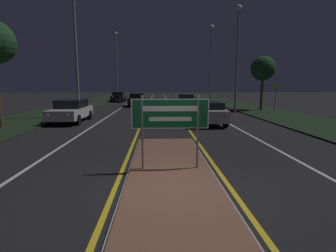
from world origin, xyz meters
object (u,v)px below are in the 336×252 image
streetlight_right_near (237,45)px  car_receding_1 (185,100)px  car_approaching_0 (71,110)px  highway_sign (170,117)px  streetlight_left_near (75,32)px  streetlight_left_far (117,60)px  car_approaching_1 (137,99)px  car_receding_0 (208,112)px  warning_sign (275,95)px  streetlight_right_far (211,52)px  car_approaching_2 (118,96)px

streetlight_right_near → car_receding_1: streetlight_right_near is taller
car_approaching_0 → streetlight_right_near: bearing=23.0°
highway_sign → streetlight_left_near: size_ratio=0.24×
streetlight_left_far → streetlight_left_near: bearing=-89.5°
highway_sign → car_approaching_0: bearing=120.3°
streetlight_left_far → streetlight_right_near: (12.86, -17.24, -0.23)m
car_approaching_0 → car_approaching_1: bearing=75.4°
car_receding_0 → car_receding_1: size_ratio=0.91×
streetlight_left_far → car_receding_0: (9.11, -24.00, -5.31)m
car_approaching_1 → car_receding_1: bearing=-6.2°
car_receding_1 → car_approaching_0: (-8.89, -12.44, 0.03)m
car_receding_0 → warning_sign: warning_sign is taller
highway_sign → car_approaching_0: (-6.06, 10.36, -0.79)m
car_receding_0 → warning_sign: (7.08, 6.23, 0.81)m
streetlight_right_far → car_receding_0: size_ratio=2.41×
streetlight_left_near → streetlight_right_far: (12.76, 14.85, 0.46)m
highway_sign → streetlight_right_far: bearing=76.3°
streetlight_left_near → streetlight_left_far: size_ratio=0.89×
streetlight_right_near → car_receding_0: bearing=-119.0°
streetlight_left_near → car_approaching_0: 5.76m
streetlight_left_near → car_approaching_2: (0.09, 19.39, -5.40)m
car_approaching_0 → streetlight_left_far: bearing=90.7°
streetlight_left_far → streetlight_right_far: size_ratio=1.01×
car_approaching_0 → warning_sign: warning_sign is taller
streetlight_left_near → warning_sign: (16.00, 2.76, -4.60)m
car_receding_0 → car_approaching_2: car_approaching_2 is taller
streetlight_left_far → streetlight_right_near: 21.51m
streetlight_left_near → warning_sign: bearing=9.8°
streetlight_right_far → car_approaching_2: bearing=160.3°
car_receding_0 → streetlight_right_far: bearing=78.1°
streetlight_left_near → streetlight_right_far: streetlight_right_far is taller
streetlight_left_far → warning_sign: size_ratio=4.12×
streetlight_left_far → car_receding_0: bearing=-69.2°
car_receding_0 → car_approaching_1: 15.44m
streetlight_left_far → car_approaching_1: (3.68, -9.55, -5.28)m
streetlight_left_near → car_approaching_0: size_ratio=1.96×
car_receding_0 → car_approaching_1: car_approaching_1 is taller
highway_sign → car_receding_1: size_ratio=0.47×
car_approaching_0 → car_approaching_1: car_approaching_0 is taller
highway_sign → car_receding_1: 22.99m
streetlight_left_far → car_receding_1: (9.16, -10.14, -5.32)m
car_receding_1 → car_approaching_1: size_ratio=1.01×
highway_sign → warning_sign: bearing=57.0°
car_approaching_1 → car_approaching_2: 9.06m
highway_sign → car_approaching_0: highway_sign is taller
highway_sign → streetlight_right_near: size_ratio=0.24×
car_approaching_1 → car_approaching_2: car_approaching_1 is taller
car_approaching_2 → warning_sign: (15.91, -16.63, 0.80)m
car_receding_0 → car_approaching_2: bearing=111.1°
highway_sign → car_approaching_2: size_ratio=0.52×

